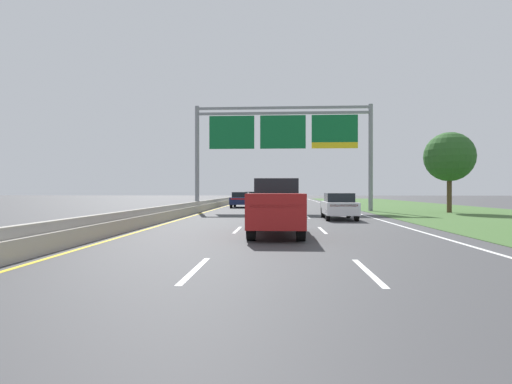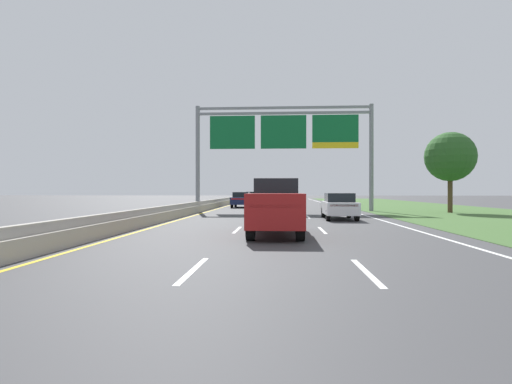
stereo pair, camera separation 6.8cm
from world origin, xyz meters
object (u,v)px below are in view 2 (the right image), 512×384
Objects in this scene: roadside_tree_mid at (450,157)px; overhead_sign_gantry at (283,136)px; car_white_right_lane_sedan at (339,206)px; car_darkgreen_left_lane_sedan at (252,197)px; car_gold_centre_lane_sedan at (279,202)px; car_navy_left_lane_sedan at (241,199)px; pickup_truck_red at (276,207)px.

overhead_sign_gantry is at bearing 170.57° from roadside_tree_mid.
roadside_tree_mid is at bearing -9.43° from overhead_sign_gantry.
car_white_right_lane_sedan is 0.71× the size of roadside_tree_mid.
car_darkgreen_left_lane_sedan is 0.71× the size of roadside_tree_mid.
car_white_right_lane_sedan is 1.00× the size of car_gold_centre_lane_sedan.
overhead_sign_gantry is at bearing -22.25° from car_gold_centre_lane_sedan.
car_navy_left_lane_sedan is 1.00× the size of car_gold_centre_lane_sedan.
car_gold_centre_lane_sedan is at bearing 23.70° from car_white_right_lane_sedan.
car_darkgreen_left_lane_sedan and car_gold_centre_lane_sedan have the same top height.
car_gold_centre_lane_sedan is (3.85, -8.16, 0.00)m from car_navy_left_lane_sedan.
pickup_truck_red is at bearing -174.16° from car_darkgreen_left_lane_sedan.
roadside_tree_mid is at bearing -95.86° from car_gold_centre_lane_sedan.
car_white_right_lane_sedan is 1.00× the size of car_darkgreen_left_lane_sedan.
overhead_sign_gantry is 3.40× the size of car_gold_centre_lane_sedan.
pickup_truck_red is at bearing -170.89° from car_navy_left_lane_sedan.
pickup_truck_red reaches higher than car_darkgreen_left_lane_sedan.
pickup_truck_red is at bearing -91.34° from overhead_sign_gantry.
car_darkgreen_left_lane_sedan is at bearing 101.38° from overhead_sign_gantry.
overhead_sign_gantry is 2.79× the size of pickup_truck_red.
overhead_sign_gantry is 19.35m from pickup_truck_red.
car_navy_left_lane_sedan is 0.71× the size of roadside_tree_mid.
overhead_sign_gantry is 9.97m from car_navy_left_lane_sedan.
overhead_sign_gantry is 2.41× the size of roadside_tree_mid.
car_navy_left_lane_sedan is at bearing 24.14° from car_gold_centre_lane_sedan.
car_gold_centre_lane_sedan is at bearing -169.70° from car_darkgreen_left_lane_sedan.
overhead_sign_gantry is 13.21m from roadside_tree_mid.
car_gold_centre_lane_sedan is at bearing -154.08° from car_navy_left_lane_sedan.
overhead_sign_gantry is at bearing 19.43° from car_white_right_lane_sedan.
car_gold_centre_lane_sedan is (0.03, 17.58, -0.26)m from pickup_truck_red.
car_navy_left_lane_sedan is at bearing 8.49° from pickup_truck_red.
car_navy_left_lane_sedan is 1.00× the size of car_darkgreen_left_lane_sedan.
pickup_truck_red is at bearing -128.94° from roadside_tree_mid.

